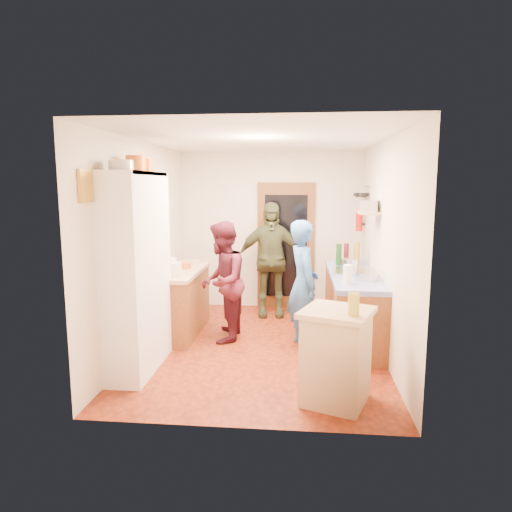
# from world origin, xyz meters

# --- Properties ---
(floor) EXTENTS (3.00, 4.00, 0.02)m
(floor) POSITION_xyz_m (0.00, 0.00, -0.01)
(floor) COLOR maroon
(floor) RESTS_ON ground
(ceiling) EXTENTS (3.00, 4.00, 0.02)m
(ceiling) POSITION_xyz_m (0.00, 0.00, 2.61)
(ceiling) COLOR silver
(ceiling) RESTS_ON ground
(wall_back) EXTENTS (3.00, 0.02, 2.60)m
(wall_back) POSITION_xyz_m (0.00, 2.01, 1.30)
(wall_back) COLOR beige
(wall_back) RESTS_ON ground
(wall_front) EXTENTS (3.00, 0.02, 2.60)m
(wall_front) POSITION_xyz_m (0.00, -2.01, 1.30)
(wall_front) COLOR beige
(wall_front) RESTS_ON ground
(wall_left) EXTENTS (0.02, 4.00, 2.60)m
(wall_left) POSITION_xyz_m (-1.51, 0.00, 1.30)
(wall_left) COLOR beige
(wall_left) RESTS_ON ground
(wall_right) EXTENTS (0.02, 4.00, 2.60)m
(wall_right) POSITION_xyz_m (1.51, 0.00, 1.30)
(wall_right) COLOR beige
(wall_right) RESTS_ON ground
(door_frame) EXTENTS (0.95, 0.06, 2.10)m
(door_frame) POSITION_xyz_m (0.25, 1.97, 1.05)
(door_frame) COLOR brown
(door_frame) RESTS_ON ground
(door_glass) EXTENTS (0.70, 0.02, 1.70)m
(door_glass) POSITION_xyz_m (0.25, 1.94, 1.05)
(door_glass) COLOR black
(door_glass) RESTS_ON door_frame
(hutch_body) EXTENTS (0.40, 1.20, 2.20)m
(hutch_body) POSITION_xyz_m (-1.30, -0.80, 1.10)
(hutch_body) COLOR white
(hutch_body) RESTS_ON ground
(hutch_top_shelf) EXTENTS (0.40, 1.14, 0.04)m
(hutch_top_shelf) POSITION_xyz_m (-1.30, -0.80, 2.18)
(hutch_top_shelf) COLOR white
(hutch_top_shelf) RESTS_ON hutch_body
(plate_stack) EXTENTS (0.25, 0.25, 0.10)m
(plate_stack) POSITION_xyz_m (-1.30, -1.14, 2.25)
(plate_stack) COLOR white
(plate_stack) RESTS_ON hutch_top_shelf
(orange_pot_a) EXTENTS (0.22, 0.22, 0.17)m
(orange_pot_a) POSITION_xyz_m (-1.30, -0.71, 2.29)
(orange_pot_a) COLOR orange
(orange_pot_a) RESTS_ON hutch_top_shelf
(orange_pot_b) EXTENTS (0.18, 0.18, 0.16)m
(orange_pot_b) POSITION_xyz_m (-1.30, -0.41, 2.28)
(orange_pot_b) COLOR orange
(orange_pot_b) RESTS_ON hutch_top_shelf
(left_counter_base) EXTENTS (0.60, 1.40, 0.85)m
(left_counter_base) POSITION_xyz_m (-1.20, 0.45, 0.42)
(left_counter_base) COLOR brown
(left_counter_base) RESTS_ON ground
(left_counter_top) EXTENTS (0.64, 1.44, 0.05)m
(left_counter_top) POSITION_xyz_m (-1.20, 0.45, 0.88)
(left_counter_top) COLOR tan
(left_counter_top) RESTS_ON left_counter_base
(toaster) EXTENTS (0.25, 0.18, 0.18)m
(toaster) POSITION_xyz_m (-1.15, 0.02, 0.99)
(toaster) COLOR white
(toaster) RESTS_ON left_counter_top
(kettle) EXTENTS (0.18, 0.18, 0.18)m
(kettle) POSITION_xyz_m (-1.25, 0.32, 0.99)
(kettle) COLOR white
(kettle) RESTS_ON left_counter_top
(orange_bowl) EXTENTS (0.18, 0.18, 0.08)m
(orange_bowl) POSITION_xyz_m (-1.12, 0.57, 0.94)
(orange_bowl) COLOR orange
(orange_bowl) RESTS_ON left_counter_top
(chopping_board) EXTENTS (0.32, 0.25, 0.02)m
(chopping_board) POSITION_xyz_m (-1.18, 1.07, 0.91)
(chopping_board) COLOR tan
(chopping_board) RESTS_ON left_counter_top
(right_counter_base) EXTENTS (0.60, 2.20, 0.84)m
(right_counter_base) POSITION_xyz_m (1.20, 0.50, 0.42)
(right_counter_base) COLOR brown
(right_counter_base) RESTS_ON ground
(right_counter_top) EXTENTS (0.62, 2.22, 0.06)m
(right_counter_top) POSITION_xyz_m (1.20, 0.50, 0.87)
(right_counter_top) COLOR #0E20B0
(right_counter_top) RESTS_ON right_counter_base
(hob) EXTENTS (0.55, 0.58, 0.04)m
(hob) POSITION_xyz_m (1.20, 0.44, 0.92)
(hob) COLOR silver
(hob) RESTS_ON right_counter_top
(pot_on_hob) EXTENTS (0.21, 0.21, 0.14)m
(pot_on_hob) POSITION_xyz_m (1.15, 0.53, 1.01)
(pot_on_hob) COLOR silver
(pot_on_hob) RESTS_ON hob
(bottle_a) EXTENTS (0.10, 0.10, 0.31)m
(bottle_a) POSITION_xyz_m (1.05, 1.05, 1.06)
(bottle_a) COLOR #143F14
(bottle_a) RESTS_ON right_counter_top
(bottle_b) EXTENTS (0.09, 0.09, 0.30)m
(bottle_b) POSITION_xyz_m (1.18, 1.27, 1.05)
(bottle_b) COLOR #591419
(bottle_b) RESTS_ON right_counter_top
(bottle_c) EXTENTS (0.10, 0.10, 0.34)m
(bottle_c) POSITION_xyz_m (1.31, 1.05, 1.07)
(bottle_c) COLOR olive
(bottle_c) RESTS_ON right_counter_top
(paper_towel) EXTENTS (0.13, 0.13, 0.23)m
(paper_towel) POSITION_xyz_m (1.05, -0.24, 1.01)
(paper_towel) COLOR white
(paper_towel) RESTS_ON right_counter_top
(mixing_bowl) EXTENTS (0.32, 0.32, 0.10)m
(mixing_bowl) POSITION_xyz_m (1.30, -0.01, 0.95)
(mixing_bowl) COLOR silver
(mixing_bowl) RESTS_ON right_counter_top
(island_base) EXTENTS (0.71, 0.71, 0.86)m
(island_base) POSITION_xyz_m (0.84, -1.43, 0.43)
(island_base) COLOR tan
(island_base) RESTS_ON ground
(island_top) EXTENTS (0.80, 0.80, 0.05)m
(island_top) POSITION_xyz_m (0.84, -1.43, 0.89)
(island_top) COLOR tan
(island_top) RESTS_ON island_base
(cutting_board) EXTENTS (0.43, 0.39, 0.02)m
(cutting_board) POSITION_xyz_m (0.81, -1.37, 0.90)
(cutting_board) COLOR white
(cutting_board) RESTS_ON island_top
(oil_jar) EXTENTS (0.13, 0.13, 0.20)m
(oil_jar) POSITION_xyz_m (0.96, -1.61, 1.01)
(oil_jar) COLOR #AD9E2D
(oil_jar) RESTS_ON island_top
(pan_rail) EXTENTS (0.02, 0.65, 0.02)m
(pan_rail) POSITION_xyz_m (1.46, 1.52, 2.05)
(pan_rail) COLOR silver
(pan_rail) RESTS_ON wall_right
(pan_hang_a) EXTENTS (0.18, 0.18, 0.05)m
(pan_hang_a) POSITION_xyz_m (1.40, 1.35, 1.92)
(pan_hang_a) COLOR black
(pan_hang_a) RESTS_ON pan_rail
(pan_hang_b) EXTENTS (0.16, 0.16, 0.05)m
(pan_hang_b) POSITION_xyz_m (1.40, 1.55, 1.90)
(pan_hang_b) COLOR black
(pan_hang_b) RESTS_ON pan_rail
(pan_hang_c) EXTENTS (0.17, 0.17, 0.05)m
(pan_hang_c) POSITION_xyz_m (1.40, 1.75, 1.91)
(pan_hang_c) COLOR black
(pan_hang_c) RESTS_ON pan_rail
(wall_shelf) EXTENTS (0.26, 0.42, 0.03)m
(wall_shelf) POSITION_xyz_m (1.37, 0.45, 1.70)
(wall_shelf) COLOR tan
(wall_shelf) RESTS_ON wall_right
(radio) EXTENTS (0.27, 0.34, 0.15)m
(radio) POSITION_xyz_m (1.37, 0.45, 1.79)
(radio) COLOR silver
(radio) RESTS_ON wall_shelf
(ext_bracket) EXTENTS (0.06, 0.10, 0.04)m
(ext_bracket) POSITION_xyz_m (1.47, 1.70, 1.45)
(ext_bracket) COLOR black
(ext_bracket) RESTS_ON wall_right
(fire_extinguisher) EXTENTS (0.11, 0.11, 0.32)m
(fire_extinguisher) POSITION_xyz_m (1.41, 1.70, 1.50)
(fire_extinguisher) COLOR red
(fire_extinguisher) RESTS_ON wall_right
(picture_frame) EXTENTS (0.03, 0.25, 0.30)m
(picture_frame) POSITION_xyz_m (-1.48, -1.55, 2.05)
(picture_frame) COLOR gold
(picture_frame) RESTS_ON wall_left
(person_hob) EXTENTS (0.53, 0.68, 1.63)m
(person_hob) POSITION_xyz_m (0.57, 0.08, 0.81)
(person_hob) COLOR #3163A3
(person_hob) RESTS_ON ground
(person_left) EXTENTS (0.61, 0.78, 1.59)m
(person_left) POSITION_xyz_m (-0.50, 0.26, 0.80)
(person_left) COLOR #491521
(person_left) RESTS_ON ground
(person_back) EXTENTS (1.09, 0.54, 1.80)m
(person_back) POSITION_xyz_m (0.03, 1.45, 0.90)
(person_back) COLOR #3A3E24
(person_back) RESTS_ON ground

